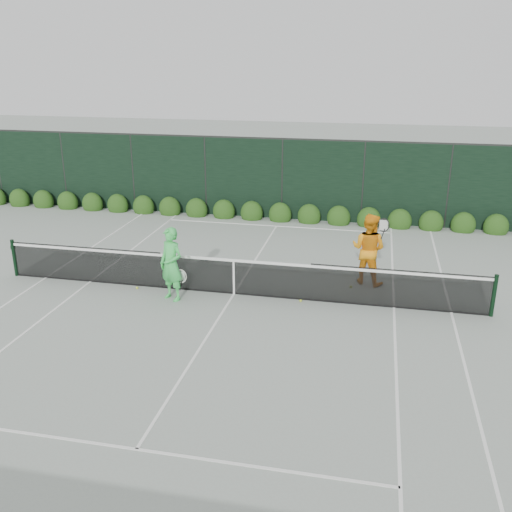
# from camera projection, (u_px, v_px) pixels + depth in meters

# --- Properties ---
(ground) EXTENTS (80.00, 80.00, 0.00)m
(ground) POSITION_uv_depth(u_px,v_px,m) (234.00, 294.00, 15.02)
(ground) COLOR gray
(ground) RESTS_ON ground
(tennis_net) EXTENTS (12.90, 0.10, 1.07)m
(tennis_net) POSITION_uv_depth(u_px,v_px,m) (233.00, 275.00, 14.85)
(tennis_net) COLOR black
(tennis_net) RESTS_ON ground
(player_woman) EXTENTS (0.82, 0.71, 1.91)m
(player_woman) POSITION_uv_depth(u_px,v_px,m) (171.00, 264.00, 14.41)
(player_woman) COLOR #3ED458
(player_woman) RESTS_ON ground
(player_man) EXTENTS (1.16, 1.03, 1.97)m
(player_man) POSITION_uv_depth(u_px,v_px,m) (368.00, 249.00, 15.44)
(player_man) COLOR #FF9C15
(player_man) RESTS_ON ground
(court_lines) EXTENTS (11.03, 23.83, 0.01)m
(court_lines) POSITION_uv_depth(u_px,v_px,m) (234.00, 294.00, 15.02)
(court_lines) COLOR white
(court_lines) RESTS_ON ground
(windscreen_fence) EXTENTS (32.00, 21.07, 3.06)m
(windscreen_fence) POSITION_uv_depth(u_px,v_px,m) (202.00, 278.00, 12.02)
(windscreen_fence) COLOR black
(windscreen_fence) RESTS_ON ground
(hedge_row) EXTENTS (31.66, 0.65, 0.94)m
(hedge_row) POSITION_uv_depth(u_px,v_px,m) (280.00, 215.00, 21.53)
(hedge_row) COLOR #1A3D10
(hedge_row) RESTS_ON ground
(tennis_balls) EXTENTS (5.70, 1.34, 0.07)m
(tennis_balls) POSITION_uv_depth(u_px,v_px,m) (262.00, 292.00, 15.09)
(tennis_balls) COLOR #C6D930
(tennis_balls) RESTS_ON ground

